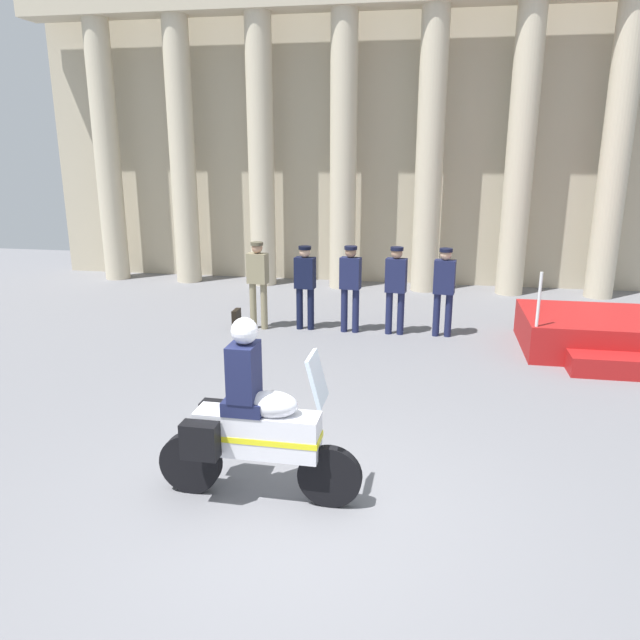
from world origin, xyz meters
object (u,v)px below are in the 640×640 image
officer_in_row_1 (305,281)px  officer_in_row_3 (396,284)px  officer_in_row_0 (258,278)px  officer_in_row_2 (350,282)px  briefcase_on_ground (236,318)px  motorcycle_with_rider (251,426)px  officer_in_row_4 (444,285)px  reviewing_stand (597,335)px

officer_in_row_1 → officer_in_row_3: bearing=-173.1°
officer_in_row_0 → officer_in_row_1: (0.90, 0.13, -0.05)m
officer_in_row_2 → briefcase_on_ground: 2.39m
officer_in_row_0 → motorcycle_with_rider: bearing=112.7°
officer_in_row_4 → officer_in_row_2: bearing=8.8°
officer_in_row_0 → briefcase_on_ground: 0.95m
officer_in_row_2 → officer_in_row_4: (1.74, 0.03, -0.00)m
officer_in_row_0 → officer_in_row_1: officer_in_row_0 is taller
officer_in_row_1 → officer_in_row_4: officer_in_row_4 is taller
officer_in_row_1 → reviewing_stand: bearing=-177.4°
officer_in_row_3 → reviewing_stand: bearing=-179.5°
reviewing_stand → motorcycle_with_rider: bearing=-129.9°
reviewing_stand → officer_in_row_1: officer_in_row_1 is taller
officer_in_row_3 → officer_in_row_4: 0.89m
reviewing_stand → officer_in_row_2: officer_in_row_2 is taller
reviewing_stand → briefcase_on_ground: size_ratio=6.89×
officer_in_row_1 → motorcycle_with_rider: (0.66, -5.97, -0.17)m
officer_in_row_3 → officer_in_row_1: bearing=6.9°
officer_in_row_1 → briefcase_on_ground: size_ratio=4.54×
officer_in_row_0 → officer_in_row_2: bearing=-169.4°
officer_in_row_3 → briefcase_on_ground: (-3.10, -0.10, -0.80)m
officer_in_row_4 → motorcycle_with_rider: 6.28m
officer_in_row_3 → briefcase_on_ground: size_ratio=4.64×
officer_in_row_0 → officer_in_row_4: (3.53, 0.12, -0.03)m
officer_in_row_2 → briefcase_on_ground: size_ratio=4.62×
motorcycle_with_rider → reviewing_stand: bearing=51.0°
reviewing_stand → officer_in_row_1: 5.31m
briefcase_on_ground → officer_in_row_3: bearing=1.8°
officer_in_row_2 → motorcycle_with_rider: motorcycle_with_rider is taller
officer_in_row_2 → officer_in_row_4: bearing=-171.2°
officer_in_row_0 → officer_in_row_4: 3.53m
reviewing_stand → officer_in_row_2: size_ratio=1.49×
motorcycle_with_rider → briefcase_on_ground: motorcycle_with_rider is taller
officer_in_row_2 → officer_in_row_3: 0.86m
officer_in_row_3 → motorcycle_with_rider: (-1.08, -5.94, -0.19)m
officer_in_row_4 → motorcycle_with_rider: (-1.96, -5.96, -0.19)m
officer_in_row_4 → briefcase_on_ground: 4.07m
officer_in_row_0 → officer_in_row_1: 0.91m
officer_in_row_2 → officer_in_row_3: size_ratio=1.00×
briefcase_on_ground → officer_in_row_1: bearing=5.0°
officer_in_row_2 → officer_in_row_1: bearing=5.3°
officer_in_row_1 → officer_in_row_2: officer_in_row_2 is taller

